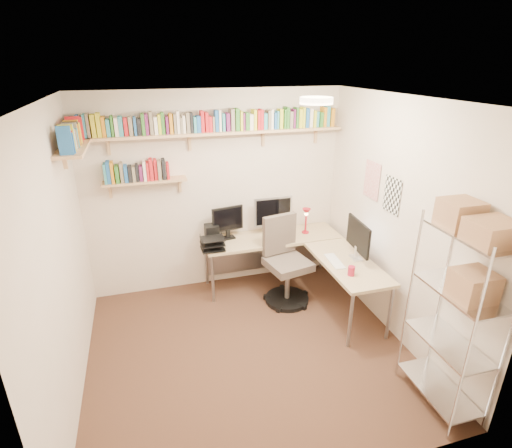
{
  "coord_description": "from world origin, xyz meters",
  "views": [
    {
      "loc": [
        -0.86,
        -3.23,
        2.8
      ],
      "look_at": [
        0.24,
        0.55,
        1.18
      ],
      "focal_mm": 28.0,
      "sensor_mm": 36.0,
      "label": 1
    }
  ],
  "objects": [
    {
      "name": "wall_shelves",
      "position": [
        -0.42,
        1.3,
        2.03
      ],
      "size": [
        3.12,
        1.09,
        0.8
      ],
      "color": "tan",
      "rests_on": "ground"
    },
    {
      "name": "wire_rack",
      "position": [
        1.42,
        -1.13,
        1.33
      ],
      "size": [
        0.37,
        0.74,
        1.82
      ],
      "rotation": [
        0.0,
        0.0,
        -0.02
      ],
      "color": "silver",
      "rests_on": "ground"
    },
    {
      "name": "room_shell",
      "position": [
        0.0,
        0.0,
        1.55
      ],
      "size": [
        3.24,
        3.04,
        2.52
      ],
      "color": "beige",
      "rests_on": "ground"
    },
    {
      "name": "corner_desk",
      "position": [
        0.69,
        0.99,
        0.68
      ],
      "size": [
        1.82,
        1.78,
        1.18
      ],
      "color": "tan",
      "rests_on": "ground"
    },
    {
      "name": "ground",
      "position": [
        0.0,
        0.0,
        0.0
      ],
      "size": [
        3.2,
        3.2,
        0.0
      ],
      "primitive_type": "plane",
      "color": "#402A1B",
      "rests_on": "ground"
    },
    {
      "name": "office_chair",
      "position": [
        0.69,
        0.81,
        0.45
      ],
      "size": [
        0.58,
        0.58,
        1.08
      ],
      "rotation": [
        0.0,
        0.0,
        0.2
      ],
      "color": "black",
      "rests_on": "ground"
    }
  ]
}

